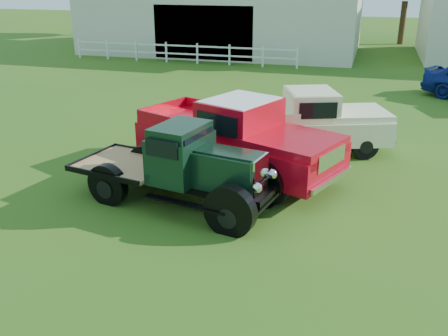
% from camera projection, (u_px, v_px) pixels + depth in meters
% --- Properties ---
extents(ground, '(120.00, 120.00, 0.00)m').
position_uv_depth(ground, '(198.00, 235.00, 10.29)').
color(ground, '#446519').
extents(shed_left, '(18.80, 10.20, 5.60)m').
position_uv_depth(shed_left, '(225.00, 9.00, 34.36)').
color(shed_left, beige).
rests_on(shed_left, ground).
extents(fence_rail, '(14.20, 0.16, 1.20)m').
position_uv_depth(fence_rail, '(182.00, 53.00, 30.06)').
color(fence_rail, white).
rests_on(fence_rail, ground).
extents(vintage_flatbed, '(5.12, 2.80, 1.92)m').
position_uv_depth(vintage_flatbed, '(178.00, 165.00, 11.37)').
color(vintage_flatbed, black).
rests_on(vintage_flatbed, ground).
extents(red_pickup, '(6.12, 4.18, 2.08)m').
position_uv_depth(red_pickup, '(236.00, 137.00, 13.06)').
color(red_pickup, '#B90718').
rests_on(red_pickup, ground).
extents(white_pickup, '(5.34, 3.58, 1.83)m').
position_uv_depth(white_pickup, '(306.00, 122.00, 14.84)').
color(white_pickup, '#F0F0BD').
rests_on(white_pickup, ground).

